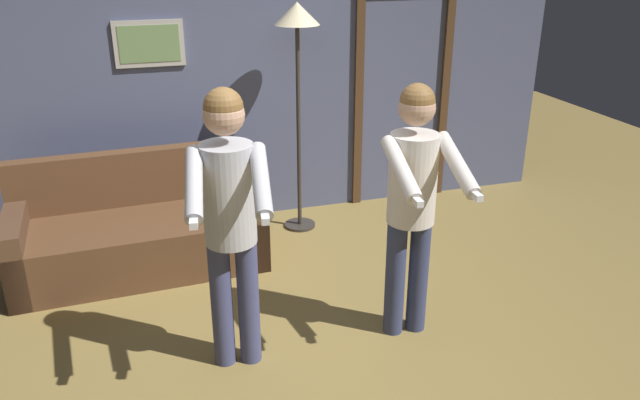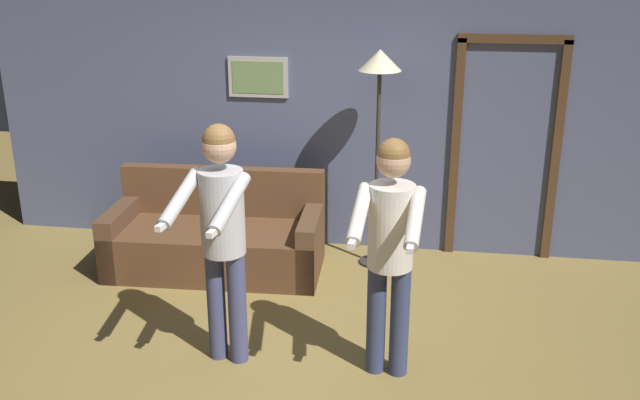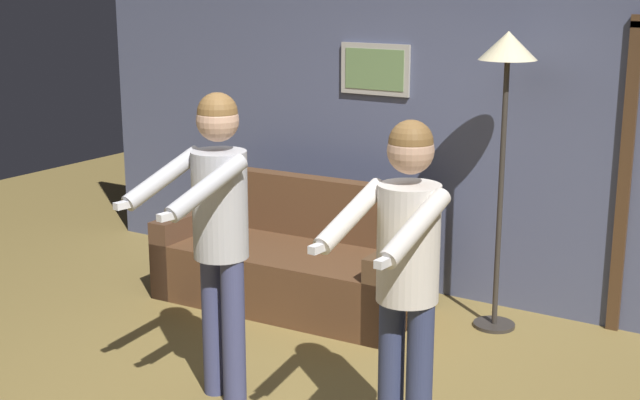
% 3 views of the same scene
% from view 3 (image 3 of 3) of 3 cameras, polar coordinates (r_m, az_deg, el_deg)
% --- Properties ---
extents(back_wall_assembly, '(6.40, 0.10, 2.60)m').
position_cam_3_polar(back_wall_assembly, '(6.46, 8.40, 4.99)').
color(back_wall_assembly, '#4F5674').
rests_on(back_wall_assembly, ground_plane).
extents(couch, '(1.93, 0.93, 0.87)m').
position_cam_3_polar(couch, '(6.46, -1.70, -4.20)').
color(couch, brown).
rests_on(couch, ground_plane).
extents(torchiere_lamp, '(0.37, 0.37, 1.98)m').
position_cam_3_polar(torchiere_lamp, '(5.81, 11.85, 7.71)').
color(torchiere_lamp, '#332D28').
rests_on(torchiere_lamp, ground_plane).
extents(person_standing_left, '(0.50, 0.72, 1.72)m').
position_cam_3_polar(person_standing_left, '(4.80, -6.57, -1.17)').
color(person_standing_left, '#40456F').
rests_on(person_standing_left, ground_plane).
extents(person_standing_right, '(0.46, 0.70, 1.67)m').
position_cam_3_polar(person_standing_right, '(4.22, 5.52, -3.81)').
color(person_standing_right, navy).
rests_on(person_standing_right, ground_plane).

